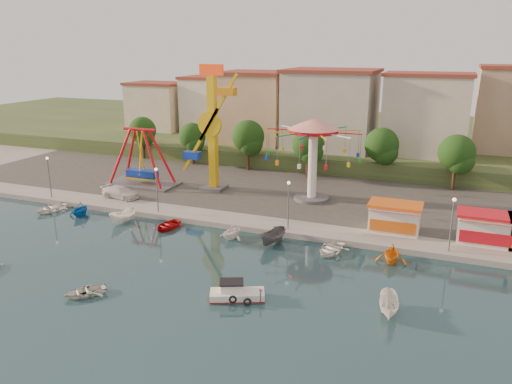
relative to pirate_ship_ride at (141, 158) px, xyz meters
The scene contains 36 objects.
ground 28.10m from the pirate_ship_ride, 53.67° to the right, with size 200.00×200.00×0.00m, color #15323B.
quay_deck 43.11m from the pirate_ship_ride, 67.47° to the left, with size 200.00×100.00×0.60m, color #9E998E.
asphalt_pad 18.52m from the pirate_ship_ride, 24.93° to the left, with size 90.00×28.00×0.01m, color #4C4944.
hill_terrace 47.66m from the pirate_ship_ride, 69.78° to the left, with size 200.00×60.00×3.00m, color #384C26.
pirate_ship_ride is the anchor object (origin of this frame).
kamikaze_tower 11.55m from the pirate_ship_ride, ahead, with size 5.70×3.10×16.50m.
wave_swinger 24.29m from the pirate_ship_ride, ahead, with size 11.60×11.60×10.40m.
booth_left 35.52m from the pirate_ship_ride, ahead, with size 5.40×3.78×3.08m.
booth_mid 44.01m from the pirate_ship_ride, ahead, with size 5.40×3.78×3.08m.
lamp_post_0 12.10m from the pirate_ship_ride, 128.93° to the right, with size 0.14×0.14×5.00m, color #59595E.
lamp_post_1 12.67m from the pirate_ship_ride, 47.95° to the right, with size 0.14×0.14×5.00m, color #59595E.
lamp_post_2 26.20m from the pirate_ship_ride, 20.95° to the right, with size 0.14×0.14×5.00m, color #59595E.
lamp_post_3 41.53m from the pirate_ship_ride, 13.03° to the right, with size 0.14×0.14×5.00m, color #59595E.
tree_0 17.50m from the pirate_ship_ride, 123.18° to the left, with size 4.60×4.60×7.19m.
tree_1 13.91m from the pirate_ship_ride, 88.18° to the left, with size 4.35×4.35×6.80m.
tree_2 17.10m from the pirate_ship_ride, 52.18° to the left, with size 5.02×5.02×7.85m.
tree_3 23.73m from the pirate_ship_ride, 30.42° to the left, with size 4.68×4.68×7.32m.
tree_4 33.96m from the pirate_ship_ride, 26.23° to the left, with size 4.86×4.86×7.60m.
tree_5 42.55m from the pirate_ship_ride, 18.05° to the left, with size 4.83×4.83×7.54m.
building_0 29.48m from the pirate_ship_ride, 125.53° to the left, with size 9.26×9.53×11.87m, color beige.
building_1 29.58m from the pirate_ship_ride, 99.55° to the left, with size 12.33×9.01×8.63m, color silver.
building_2 31.02m from the pirate_ship_ride, 74.42° to the left, with size 11.95×9.28×11.23m, color tan.
building_3 34.58m from the pirate_ship_ride, 50.18° to the left, with size 12.59×10.50×9.20m, color beige.
building_4 46.50m from the pirate_ship_ride, 40.04° to the left, with size 10.75×9.23×9.24m, color beige.
cabin_motorboat 35.07m from the pirate_ship_ride, 44.14° to the right, with size 4.59×3.22×1.51m.
rowboat_b 31.55m from the pirate_ship_ride, 64.48° to the right, with size 2.39×3.34×0.69m, color silver.
skiff 42.98m from the pirate_ship_ride, 31.33° to the right, with size 1.42×3.78×1.46m, color white.
van 7.17m from the pirate_ship_ride, 81.13° to the right, with size 2.07×5.10×1.48m, color silver.
moored_boat_0 14.01m from the pirate_ship_ride, 110.77° to the right, with size 2.86×4.01×0.83m, color white.
moored_boat_1 13.06m from the pirate_ship_ride, 91.20° to the right, with size 2.71×3.14×1.65m, color blue.
moored_boat_2 14.31m from the pirate_ship_ride, 65.28° to the right, with size 1.40×3.72×1.44m, color white.
moored_boat_3 17.56m from the pirate_ship_ride, 47.29° to the right, with size 2.62×3.67×0.76m, color #B30E11.
moored_boat_4 23.36m from the pirate_ship_ride, 32.97° to the right, with size 2.53×2.93×1.54m, color white.
moored_boat_5 27.25m from the pirate_ship_ride, 27.71° to the right, with size 1.51×4.02×1.55m, color #525156.
moored_boat_6 32.60m from the pirate_ship_ride, 22.83° to the right, with size 2.86×4.00×0.83m, color white.
moored_boat_7 37.91m from the pirate_ship_ride, 19.43° to the right, with size 2.86×3.32×1.75m, color orange.
Camera 1 is at (23.17, -34.42, 19.25)m, focal length 35.00 mm.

